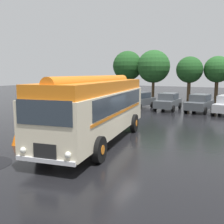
{
  "coord_description": "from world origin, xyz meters",
  "views": [
    {
      "loc": [
        6.78,
        -11.28,
        3.61
      ],
      "look_at": [
        -0.84,
        1.51,
        1.4
      ],
      "focal_mm": 42.0,
      "sensor_mm": 36.0,
      "label": 1
    }
  ],
  "objects_px": {
    "car_near_left": "(139,100)",
    "car_mid_right": "(200,103)",
    "vintage_bus": "(97,106)",
    "car_mid_left": "(168,101)",
    "traffic_cone": "(15,140)"
  },
  "relations": [
    {
      "from": "traffic_cone",
      "to": "car_near_left",
      "type": "bearing_deg",
      "value": 92.35
    },
    {
      "from": "car_mid_right",
      "to": "vintage_bus",
      "type": "bearing_deg",
      "value": -98.9
    },
    {
      "from": "car_mid_right",
      "to": "traffic_cone",
      "type": "distance_m",
      "value": 17.56
    },
    {
      "from": "car_near_left",
      "to": "car_mid_right",
      "type": "xyz_separation_m",
      "value": [
        6.05,
        0.48,
        0.0
      ]
    },
    {
      "from": "car_mid_left",
      "to": "traffic_cone",
      "type": "relative_size",
      "value": 7.77
    },
    {
      "from": "vintage_bus",
      "to": "car_mid_right",
      "type": "relative_size",
      "value": 2.42
    },
    {
      "from": "vintage_bus",
      "to": "car_mid_right",
      "type": "xyz_separation_m",
      "value": [
        2.19,
        13.98,
        -1.05
      ]
    },
    {
      "from": "car_mid_right",
      "to": "car_mid_left",
      "type": "bearing_deg",
      "value": -177.13
    },
    {
      "from": "vintage_bus",
      "to": "car_near_left",
      "type": "height_order",
      "value": "vintage_bus"
    },
    {
      "from": "car_near_left",
      "to": "car_mid_left",
      "type": "relative_size",
      "value": 1.02
    },
    {
      "from": "car_near_left",
      "to": "traffic_cone",
      "type": "xyz_separation_m",
      "value": [
        0.66,
        -16.23,
        -0.57
      ]
    },
    {
      "from": "vintage_bus",
      "to": "car_mid_right",
      "type": "distance_m",
      "value": 14.19
    },
    {
      "from": "car_mid_left",
      "to": "car_mid_right",
      "type": "bearing_deg",
      "value": 2.87
    },
    {
      "from": "car_mid_right",
      "to": "traffic_cone",
      "type": "bearing_deg",
      "value": -107.87
    },
    {
      "from": "car_near_left",
      "to": "car_mid_right",
      "type": "distance_m",
      "value": 6.07
    }
  ]
}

